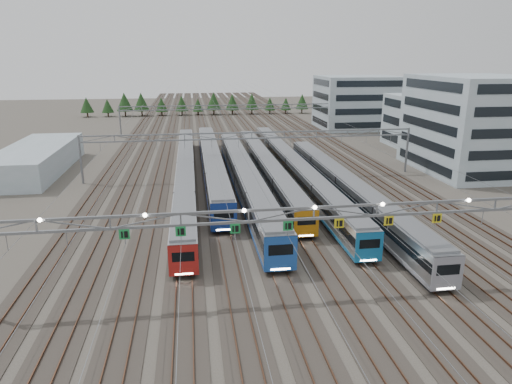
{
  "coord_description": "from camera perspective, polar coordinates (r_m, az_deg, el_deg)",
  "views": [
    {
      "loc": [
        -10.05,
        -35.56,
        20.1
      ],
      "look_at": [
        -2.2,
        19.5,
        3.5
      ],
      "focal_mm": 32.0,
      "sensor_mm": 36.0,
      "label": 1
    }
  ],
  "objects": [
    {
      "name": "train_a",
      "position": [
        74.94,
        -8.8,
        2.5
      ],
      "size": [
        2.8,
        68.0,
        3.64
      ],
      "color": "black",
      "rests_on": "ground"
    },
    {
      "name": "depot_bldg_north",
      "position": [
        137.32,
        12.55,
        10.9
      ],
      "size": [
        22.0,
        18.0,
        14.7
      ],
      "primitive_type": "cube",
      "color": "#95ACB2",
      "rests_on": "ground"
    },
    {
      "name": "west_shed",
      "position": [
        91.49,
        -25.76,
        3.73
      ],
      "size": [
        10.0,
        30.0,
        4.57
      ],
      "primitive_type": "cube",
      "color": "#95ACB2",
      "rests_on": "ground"
    },
    {
      "name": "treeline",
      "position": [
        165.99,
        -2.79,
        11.11
      ],
      "size": [
        106.4,
        5.6,
        7.02
      ],
      "color": "#332114",
      "rests_on": "ground"
    },
    {
      "name": "gantry_mid",
      "position": [
        77.45,
        -0.54,
        6.42
      ],
      "size": [
        56.36,
        0.36,
        8.0
      ],
      "color": "slate",
      "rests_on": "ground"
    },
    {
      "name": "gantry_far",
      "position": [
        121.75,
        -3.39,
        10.12
      ],
      "size": [
        56.36,
        0.36,
        8.0
      ],
      "color": "slate",
      "rests_on": "ground"
    },
    {
      "name": "train_c",
      "position": [
        69.79,
        -1.43,
        1.87
      ],
      "size": [
        3.2,
        57.52,
        4.17
      ],
      "color": "black",
      "rests_on": "ground"
    },
    {
      "name": "train_e",
      "position": [
        77.05,
        4.71,
        3.06
      ],
      "size": [
        2.85,
        67.83,
        3.71
      ],
      "color": "black",
      "rests_on": "ground"
    },
    {
      "name": "gantry_near",
      "position": [
        39.06,
        7.22,
        -2.98
      ],
      "size": [
        56.36,
        0.61,
        8.08
      ],
      "color": "slate",
      "rests_on": "ground"
    },
    {
      "name": "depot_bldg_mid",
      "position": [
        111.47,
        20.37,
        8.24
      ],
      "size": [
        14.0,
        16.0,
        11.68
      ],
      "primitive_type": "cube",
      "color": "#95ACB2",
      "rests_on": "ground"
    },
    {
      "name": "train_d",
      "position": [
        77.19,
        1.28,
        3.14
      ],
      "size": [
        2.85,
        55.59,
        3.72
      ],
      "color": "black",
      "rests_on": "ground"
    },
    {
      "name": "ground",
      "position": [
        42.07,
        6.88,
        -12.06
      ],
      "size": [
        400.0,
        400.0,
        0.0
      ],
      "primitive_type": "plane",
      "color": "#47423A",
      "rests_on": "ground"
    },
    {
      "name": "track_bed",
      "position": [
        137.2,
        -3.89,
        8.79
      ],
      "size": [
        54.0,
        260.0,
        5.42
      ],
      "color": "#2D2823",
      "rests_on": "ground"
    },
    {
      "name": "train_b",
      "position": [
        79.91,
        -5.56,
        3.65
      ],
      "size": [
        3.11,
        57.17,
        4.05
      ],
      "color": "black",
      "rests_on": "ground"
    },
    {
      "name": "depot_bldg_south",
      "position": [
        91.01,
        25.66,
        7.64
      ],
      "size": [
        18.0,
        22.0,
        16.88
      ],
      "primitive_type": "cube",
      "color": "#95ACB2",
      "rests_on": "ground"
    },
    {
      "name": "train_f",
      "position": [
        65.96,
        11.05,
        0.5
      ],
      "size": [
        2.9,
        54.21,
        3.78
      ],
      "color": "black",
      "rests_on": "ground"
    }
  ]
}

